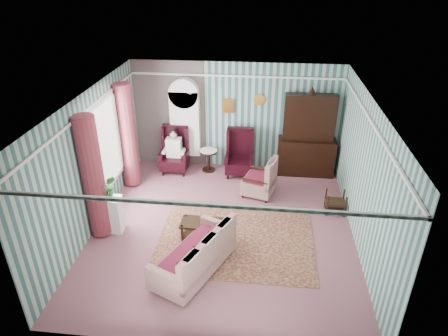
# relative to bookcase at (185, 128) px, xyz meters

# --- Properties ---
(floor) EXTENTS (6.00, 6.00, 0.00)m
(floor) POSITION_rel_bookcase_xyz_m (1.35, -2.84, -1.12)
(floor) COLOR #824C55
(floor) RESTS_ON ground
(room_shell) EXTENTS (5.53, 6.02, 2.91)m
(room_shell) POSITION_rel_bookcase_xyz_m (0.73, -2.66, 0.89)
(room_shell) COLOR #35615F
(room_shell) RESTS_ON ground
(bookcase) EXTENTS (0.80, 0.28, 2.24)m
(bookcase) POSITION_rel_bookcase_xyz_m (0.00, 0.00, 0.00)
(bookcase) COLOR silver
(bookcase) RESTS_ON floor
(dresser_hutch) EXTENTS (1.50, 0.56, 2.36)m
(dresser_hutch) POSITION_rel_bookcase_xyz_m (3.25, -0.12, 0.06)
(dresser_hutch) COLOR black
(dresser_hutch) RESTS_ON floor
(wingback_left) EXTENTS (0.76, 0.80, 1.25)m
(wingback_left) POSITION_rel_bookcase_xyz_m (-0.25, -0.39, -0.50)
(wingback_left) COLOR black
(wingback_left) RESTS_ON floor
(wingback_right) EXTENTS (0.76, 0.80, 1.25)m
(wingback_right) POSITION_rel_bookcase_xyz_m (1.50, -0.39, -0.50)
(wingback_right) COLOR black
(wingback_right) RESTS_ON floor
(seated_woman) EXTENTS (0.44, 0.40, 1.18)m
(seated_woman) POSITION_rel_bookcase_xyz_m (-0.25, -0.39, -0.53)
(seated_woman) COLOR white
(seated_woman) RESTS_ON floor
(round_side_table) EXTENTS (0.50, 0.50, 0.60)m
(round_side_table) POSITION_rel_bookcase_xyz_m (0.65, -0.24, -0.82)
(round_side_table) COLOR black
(round_side_table) RESTS_ON floor
(nest_table) EXTENTS (0.45, 0.38, 0.54)m
(nest_table) POSITION_rel_bookcase_xyz_m (3.82, -1.94, -0.85)
(nest_table) COLOR black
(nest_table) RESTS_ON floor
(plant_stand) EXTENTS (0.55, 0.35, 0.80)m
(plant_stand) POSITION_rel_bookcase_xyz_m (-1.05, -3.14, -0.72)
(plant_stand) COLOR silver
(plant_stand) RESTS_ON floor
(rug) EXTENTS (3.20, 2.60, 0.01)m
(rug) POSITION_rel_bookcase_xyz_m (1.65, -3.14, -1.11)
(rug) COLOR #471717
(rug) RESTS_ON floor
(sofa) EXTENTS (1.77, 2.12, 1.12)m
(sofa) POSITION_rel_bookcase_xyz_m (0.95, -4.21, -0.56)
(sofa) COLOR #B8B08F
(sofa) RESTS_ON floor
(floral_armchair) EXTENTS (0.95, 0.98, 1.04)m
(floral_armchair) POSITION_rel_bookcase_xyz_m (2.05, -1.34, -0.60)
(floral_armchair) COLOR beige
(floral_armchair) RESTS_ON floor
(coffee_table) EXTENTS (0.92, 0.47, 0.43)m
(coffee_table) POSITION_rel_bookcase_xyz_m (0.97, -3.26, -0.91)
(coffee_table) COLOR black
(coffee_table) RESTS_ON floor
(potted_plant_a) EXTENTS (0.42, 0.37, 0.44)m
(potted_plant_a) POSITION_rel_bookcase_xyz_m (-1.04, -3.27, -0.10)
(potted_plant_a) COLOR #1D5A1C
(potted_plant_a) RESTS_ON plant_stand
(potted_plant_b) EXTENTS (0.30, 0.27, 0.46)m
(potted_plant_b) POSITION_rel_bookcase_xyz_m (-1.01, -3.03, -0.09)
(potted_plant_b) COLOR #174B19
(potted_plant_b) RESTS_ON plant_stand
(potted_plant_c) EXTENTS (0.28, 0.28, 0.39)m
(potted_plant_c) POSITION_rel_bookcase_xyz_m (-1.13, -3.13, -0.13)
(potted_plant_c) COLOR #1A531D
(potted_plant_c) RESTS_ON plant_stand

